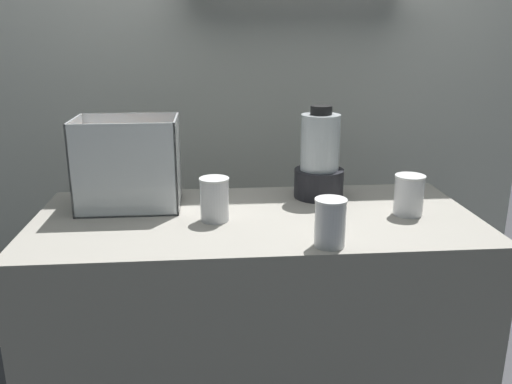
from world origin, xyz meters
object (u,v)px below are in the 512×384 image
juice_cup_orange_middle (409,197)px  juice_cup_carrot_far_left (215,202)px  blender_pitcher (319,160)px  juice_cup_carrot_left (330,225)px  carrot_display_bin (133,180)px

juice_cup_orange_middle → juice_cup_carrot_far_left: bearing=-179.8°
blender_pitcher → juice_cup_carrot_left: 0.46m
blender_pitcher → juice_cup_carrot_far_left: 0.43m
juice_cup_carrot_left → carrot_display_bin: bearing=145.6°
juice_cup_carrot_left → juice_cup_orange_middle: bearing=37.5°
juice_cup_carrot_far_left → juice_cup_carrot_left: bearing=-37.0°
carrot_display_bin → juice_cup_carrot_far_left: carrot_display_bin is taller
blender_pitcher → carrot_display_bin: bearing=-175.4°
blender_pitcher → juice_cup_orange_middle: (0.25, -0.21, -0.08)m
juice_cup_carrot_far_left → juice_cup_carrot_left: (0.31, -0.23, 0.00)m
juice_cup_carrot_far_left → juice_cup_carrot_left: juice_cup_carrot_far_left is taller
carrot_display_bin → juice_cup_carrot_left: size_ratio=2.45×
blender_pitcher → juice_cup_carrot_left: size_ratio=2.41×
blender_pitcher → juice_cup_carrot_left: bearing=-97.6°
carrot_display_bin → juice_cup_carrot_far_left: (0.27, -0.16, -0.03)m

